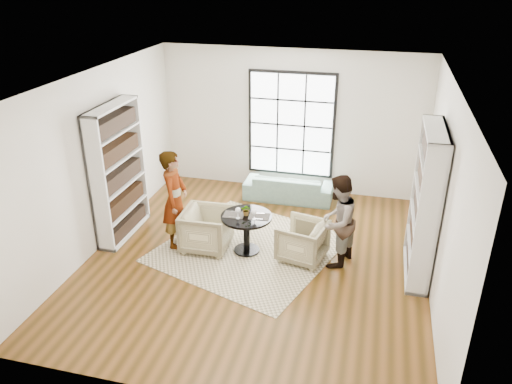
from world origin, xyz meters
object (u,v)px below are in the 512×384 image
(armchair_right, at_px, (302,241))
(person_left, at_px, (175,199))
(pedestal_table, at_px, (247,226))
(armchair_left, at_px, (207,229))
(sofa, at_px, (289,187))
(wine_glass_left, at_px, (238,211))
(person_right, at_px, (337,221))
(flower_centerpiece, at_px, (246,210))
(wine_glass_right, at_px, (254,212))

(armchair_right, relative_size, person_left, 0.43)
(armchair_right, distance_m, person_left, 2.26)
(pedestal_table, bearing_deg, armchair_left, -174.98)
(sofa, xyz_separation_m, wine_glass_left, (-0.41, -2.36, 0.57))
(armchair_right, xyz_separation_m, person_right, (0.55, 0.00, 0.44))
(sofa, height_order, person_right, person_right)
(flower_centerpiece, bearing_deg, sofa, 82.09)
(armchair_left, height_order, wine_glass_right, wine_glass_right)
(person_left, distance_m, person_right, 2.75)
(person_left, bearing_deg, wine_glass_right, -97.24)
(sofa, height_order, person_left, person_left)
(flower_centerpiece, bearing_deg, wine_glass_left, -125.71)
(sofa, xyz_separation_m, person_left, (-1.54, -2.30, 0.61))
(pedestal_table, bearing_deg, armchair_right, 0.39)
(pedestal_table, relative_size, person_right, 0.55)
(pedestal_table, bearing_deg, person_left, -177.20)
(armchair_right, xyz_separation_m, wine_glass_right, (-0.79, -0.10, 0.48))
(sofa, distance_m, person_left, 2.83)
(person_right, bearing_deg, armchair_right, -70.91)
(pedestal_table, xyz_separation_m, wine_glass_left, (-0.11, -0.12, 0.33))
(pedestal_table, height_order, armchair_right, pedestal_table)
(pedestal_table, distance_m, armchair_right, 0.97)
(sofa, distance_m, wine_glass_right, 2.40)
(flower_centerpiece, bearing_deg, wine_glass_right, -35.62)
(pedestal_table, relative_size, wine_glass_left, 4.36)
(pedestal_table, relative_size, wine_glass_right, 4.81)
(sofa, bearing_deg, person_right, 117.74)
(wine_glass_right, height_order, flower_centerpiece, flower_centerpiece)
(flower_centerpiece, bearing_deg, armchair_left, -172.97)
(sofa, distance_m, flower_centerpiece, 2.29)
(pedestal_table, distance_m, wine_glass_right, 0.37)
(person_right, height_order, wine_glass_right, person_right)
(sofa, bearing_deg, armchair_left, 65.99)
(wine_glass_right, bearing_deg, wine_glass_left, -174.04)
(wine_glass_right, bearing_deg, armchair_right, 7.24)
(person_left, bearing_deg, armchair_right, -94.12)
(armchair_left, relative_size, armchair_right, 1.09)
(flower_centerpiece, bearing_deg, pedestal_table, -75.43)
(person_left, bearing_deg, person_right, -94.47)
(flower_centerpiece, bearing_deg, armchair_right, -1.03)
(pedestal_table, bearing_deg, flower_centerpiece, 104.57)
(person_left, xyz_separation_m, wine_glass_right, (1.40, -0.03, -0.05))
(armchair_left, bearing_deg, wine_glass_left, -97.91)
(armchair_right, xyz_separation_m, wine_glass_left, (-1.06, -0.13, 0.49))
(pedestal_table, distance_m, wine_glass_left, 0.37)
(armchair_right, bearing_deg, person_left, -75.65)
(armchair_left, bearing_deg, sofa, -25.25)
(sofa, xyz_separation_m, armchair_right, (0.65, -2.23, 0.07))
(pedestal_table, relative_size, person_left, 0.49)
(person_right, bearing_deg, armchair_left, -69.15)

